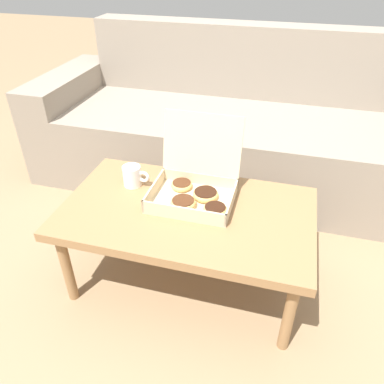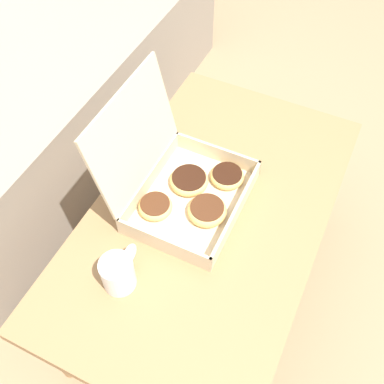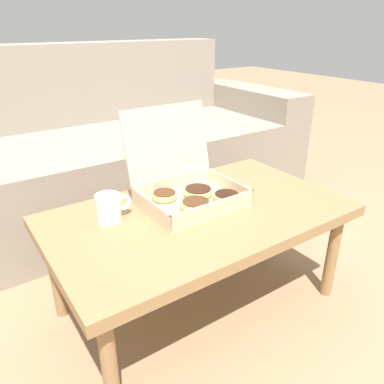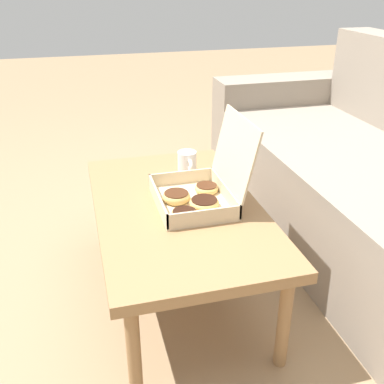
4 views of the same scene
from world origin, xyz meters
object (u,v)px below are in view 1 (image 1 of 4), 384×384
Objects in this scene: couch at (230,131)px; coffee_mug at (133,176)px; pastry_box at (196,187)px; coffee_table at (187,217)px.

coffee_mug is (-0.29, -0.90, 0.15)m from couch.
coffee_mug is at bearing 175.18° from pastry_box.
pastry_box is (0.01, -0.92, 0.16)m from couch.
couch reaches higher than coffee_mug.
couch is at bearing 90.00° from coffee_table.
coffee_mug is at bearing 158.41° from coffee_table.
coffee_table is 8.43× the size of coffee_mug.
pastry_box is at bearing -89.08° from couch.
couch is 19.65× the size of coffee_mug.
coffee_table is (0.00, -1.01, 0.06)m from couch.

